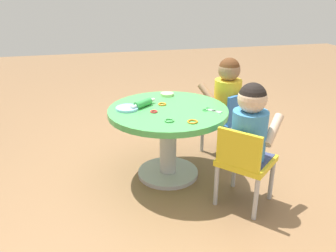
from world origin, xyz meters
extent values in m
plane|color=olive|center=(0.00, 0.00, 0.00)|extent=(10.00, 10.00, 0.00)
cylinder|color=silver|center=(0.00, 0.00, 0.01)|extent=(0.44, 0.44, 0.03)
cylinder|color=silver|center=(0.00, 0.00, 0.24)|extent=(0.12, 0.12, 0.47)
cylinder|color=#4CB259|center=(0.00, 0.00, 0.49)|extent=(0.82, 0.82, 0.04)
cylinder|color=#B7B7BC|center=(-0.45, -0.58, 0.14)|extent=(0.03, 0.03, 0.28)
cylinder|color=#B7B7BC|center=(-0.26, -0.40, 0.14)|extent=(0.03, 0.03, 0.28)
cylinder|color=#B7B7BC|center=(-0.63, -0.38, 0.14)|extent=(0.03, 0.03, 0.28)
cylinder|color=#B7B7BC|center=(-0.43, -0.21, 0.14)|extent=(0.03, 0.03, 0.28)
cube|color=yellow|center=(-0.44, -0.39, 0.30)|extent=(0.42, 0.42, 0.04)
cube|color=yellow|center=(-0.53, -0.29, 0.43)|extent=(0.22, 0.20, 0.22)
cube|color=#3F4772|center=(-0.44, -0.39, 0.30)|extent=(0.38, 0.38, 0.04)
cylinder|color=#3F8CCC|center=(-0.44, -0.39, 0.47)|extent=(0.21, 0.21, 0.30)
sphere|color=beige|center=(-0.44, -0.39, 0.70)|extent=(0.17, 0.17, 0.17)
sphere|color=black|center=(-0.44, -0.39, 0.71)|extent=(0.16, 0.16, 0.16)
cylinder|color=beige|center=(-0.46, -0.54, 0.49)|extent=(0.18, 0.20, 0.17)
cylinder|color=beige|center=(-0.29, -0.39, 0.49)|extent=(0.18, 0.20, 0.17)
cylinder|color=#B7B7BC|center=(0.42, -0.60, 0.14)|extent=(0.03, 0.03, 0.28)
cylinder|color=#B7B7BC|center=(0.31, -0.36, 0.14)|extent=(0.03, 0.03, 0.28)
cylinder|color=#B7B7BC|center=(0.19, -0.71, 0.14)|extent=(0.03, 0.03, 0.28)
cylinder|color=#B7B7BC|center=(0.08, -0.47, 0.14)|extent=(0.03, 0.03, 0.28)
cube|color=blue|center=(0.25, -0.54, 0.30)|extent=(0.40, 0.40, 0.04)
cube|color=blue|center=(0.13, -0.59, 0.43)|extent=(0.14, 0.26, 0.22)
cube|color=#3F4772|center=(0.25, -0.54, 0.30)|extent=(0.36, 0.35, 0.04)
cylinder|color=yellow|center=(0.25, -0.54, 0.47)|extent=(0.21, 0.21, 0.30)
sphere|color=#997051|center=(0.25, -0.54, 0.70)|extent=(0.17, 0.17, 0.17)
sphere|color=#593319|center=(0.25, -0.54, 0.71)|extent=(0.16, 0.16, 0.16)
cylinder|color=#997051|center=(0.39, -0.59, 0.49)|extent=(0.22, 0.14, 0.17)
cylinder|color=#997051|center=(0.29, -0.39, 0.49)|extent=(0.22, 0.14, 0.17)
cylinder|color=green|center=(0.07, 0.16, 0.54)|extent=(0.13, 0.14, 0.05)
cylinder|color=white|center=(0.02, 0.23, 0.54)|extent=(0.05, 0.05, 0.02)
cylinder|color=white|center=(0.13, 0.09, 0.54)|extent=(0.05, 0.05, 0.02)
cube|color=silver|center=(-0.13, -0.29, 0.52)|extent=(0.08, 0.09, 0.01)
cube|color=silver|center=(-0.13, -0.29, 0.52)|extent=(0.10, 0.06, 0.01)
torus|color=green|center=(-0.09, -0.24, 0.52)|extent=(0.05, 0.05, 0.01)
torus|color=green|center=(-0.07, -0.26, 0.52)|extent=(0.05, 0.05, 0.01)
cylinder|color=#8CCCF2|center=(0.05, 0.27, 0.52)|extent=(0.15, 0.15, 0.02)
cylinder|color=#B2E58C|center=(0.29, -0.06, 0.52)|extent=(0.10, 0.10, 0.02)
torus|color=#4CB259|center=(-0.23, 0.05, 0.52)|extent=(0.06, 0.06, 0.01)
torus|color=red|center=(-0.05, 0.11, 0.52)|extent=(0.05, 0.05, 0.01)
torus|color=orange|center=(0.09, 0.02, 0.52)|extent=(0.06, 0.06, 0.01)
torus|color=orange|center=(-0.28, -0.09, 0.52)|extent=(0.07, 0.07, 0.01)
camera|label=1|loc=(-2.17, 0.51, 1.31)|focal=37.07mm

